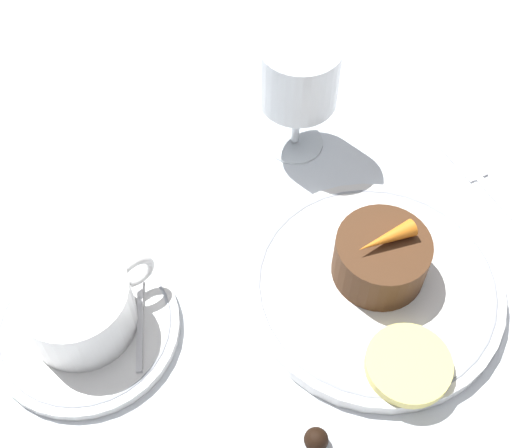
{
  "coord_description": "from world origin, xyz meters",
  "views": [
    {
      "loc": [
        -0.27,
        -0.22,
        0.55
      ],
      "look_at": [
        -0.07,
        0.07,
        0.04
      ],
      "focal_mm": 50.0,
      "sensor_mm": 36.0,
      "label": 1
    }
  ],
  "objects": [
    {
      "name": "spoon",
      "position": [
        -0.18,
        0.08,
        0.01
      ],
      "size": [
        0.06,
        0.1,
        0.0
      ],
      "color": "silver",
      "rests_on": "saucer"
    },
    {
      "name": "carrot_garnish",
      "position": [
        -0.0,
        -0.02,
        0.07
      ],
      "size": [
        0.05,
        0.02,
        0.02
      ],
      "color": "orange",
      "rests_on": "dessert_cake"
    },
    {
      "name": "fork",
      "position": [
        0.15,
        -0.02,
        0.0
      ],
      "size": [
        0.04,
        0.19,
        0.01
      ],
      "color": "silver",
      "rests_on": "ground_plane"
    },
    {
      "name": "chocolate_truffle",
      "position": [
        -0.13,
        -0.11,
        0.01
      ],
      "size": [
        0.02,
        0.02,
        0.02
      ],
      "color": "black",
      "rests_on": "ground_plane"
    },
    {
      "name": "ground_plane",
      "position": [
        0.0,
        0.0,
        0.0
      ],
      "size": [
        3.0,
        3.0,
        0.0
      ],
      "primitive_type": "plane",
      "color": "white"
    },
    {
      "name": "pineapple_slice",
      "position": [
        -0.04,
        -0.1,
        0.02
      ],
      "size": [
        0.07,
        0.07,
        0.01
      ],
      "color": "#EFE075",
      "rests_on": "dinner_plate"
    },
    {
      "name": "wine_glass",
      "position": [
        0.04,
        0.15,
        0.09
      ],
      "size": [
        0.08,
        0.08,
        0.13
      ],
      "color": "silver",
      "rests_on": "ground_plane"
    },
    {
      "name": "dinner_plate",
      "position": [
        -0.01,
        -0.03,
        0.01
      ],
      "size": [
        0.22,
        0.22,
        0.01
      ],
      "color": "white",
      "rests_on": "ground_plane"
    },
    {
      "name": "coffee_cup",
      "position": [
        -0.23,
        0.08,
        0.04
      ],
      "size": [
        0.12,
        0.09,
        0.05
      ],
      "color": "white",
      "rests_on": "saucer"
    },
    {
      "name": "saucer",
      "position": [
        -0.23,
        0.08,
        0.01
      ],
      "size": [
        0.16,
        0.16,
        0.01
      ],
      "color": "white",
      "rests_on": "ground_plane"
    },
    {
      "name": "dessert_cake",
      "position": [
        -0.0,
        -0.02,
        0.04
      ],
      "size": [
        0.08,
        0.08,
        0.04
      ],
      "color": "#4C2D19",
      "rests_on": "dinner_plate"
    }
  ]
}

